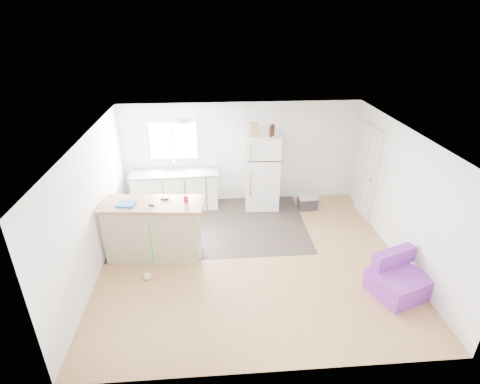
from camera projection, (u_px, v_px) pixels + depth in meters
The scene contains 19 objects.
room at pixel (252, 202), 6.58m from camera, with size 5.51×5.01×2.41m.
vinyl_zone at pixel (212, 225), 8.17m from camera, with size 4.05×2.50×0.00m, color #362D28.
window at pixel (173, 141), 8.55m from camera, with size 1.18×0.06×0.98m.
interior_door at pixel (367, 172), 8.24m from camera, with size 0.11×0.92×2.10m.
ceiling_fixture at pixel (183, 120), 7.06m from camera, with size 0.30×0.30×0.07m, color white.
kitchen_cabinets at pixel (175, 189), 8.76m from camera, with size 2.03×0.70×1.17m.
peninsula at pixel (153, 230), 6.93m from camera, with size 1.90×0.87×1.13m.
refrigerator at pixel (262, 171), 8.65m from camera, with size 0.82×0.78×1.75m.
cooler at pixel (307, 202), 8.78m from camera, with size 0.47×0.34×0.34m.
purple_seat at pixel (397, 280), 6.15m from camera, with size 1.01×1.00×0.66m.
cleaner_jug at pixel (198, 252), 7.04m from camera, with size 0.14×0.11×0.30m.
mop at pixel (149, 267), 6.47m from camera, with size 0.22×0.34×1.22m.
red_cup at pixel (186, 199), 6.70m from camera, with size 0.08×0.08×0.12m, color red.
blue_tray at pixel (126, 205), 6.59m from camera, with size 0.30×0.22×0.04m, color blue.
tool_a at pixel (165, 199), 6.80m from camera, with size 0.14×0.05×0.03m, color black.
tool_b at pixel (151, 205), 6.58m from camera, with size 0.10×0.04×0.03m, color black.
cardboard_box at pixel (254, 130), 8.12m from camera, with size 0.20×0.10×0.30m, color #9E875A.
bottle_left at pixel (271, 131), 8.12m from camera, with size 0.07×0.07×0.25m, color #351509.
bottle_right at pixel (273, 130), 8.20m from camera, with size 0.07×0.07×0.25m, color #351509.
Camera 1 is at (-0.66, -5.80, 4.23)m, focal length 28.00 mm.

